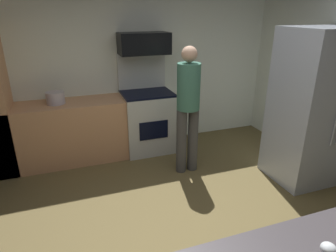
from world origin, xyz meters
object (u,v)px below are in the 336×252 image
object	(u,v)px
person_cook	(188,105)
stock_pot	(55,98)
oven_range	(148,119)
wine_glass_mid	(328,250)
refrigerator	(313,108)
microwave	(144,43)

from	to	relation	value
person_cook	stock_pot	world-z (taller)	person_cook
oven_range	person_cook	world-z (taller)	person_cook
wine_glass_mid	refrigerator	bearing A→B (deg)	47.08
refrigerator	person_cook	size ratio (longest dim) A/B	1.13
microwave	stock_pot	bearing A→B (deg)	-176.51
oven_range	stock_pot	bearing A→B (deg)	179.74
microwave	refrigerator	bearing A→B (deg)	-42.67
oven_range	microwave	size ratio (longest dim) A/B	2.04
person_cook	wine_glass_mid	xyz separation A→B (m)	(-0.34, -2.57, 0.04)
wine_glass_mid	stock_pot	size ratio (longest dim) A/B	0.56
refrigerator	person_cook	xyz separation A→B (m)	(-1.42, 0.67, -0.01)
microwave	person_cook	size ratio (longest dim) A/B	0.43
microwave	stock_pot	xyz separation A→B (m)	(-1.31, -0.08, -0.68)
stock_pot	person_cook	bearing A→B (deg)	-27.81
wine_glass_mid	stock_pot	distance (m)	3.66
refrigerator	microwave	bearing A→B (deg)	137.33
person_cook	stock_pot	xyz separation A→B (m)	(-1.63, 0.86, 0.02)
person_cook	stock_pot	size ratio (longest dim) A/B	6.89
refrigerator	person_cook	bearing A→B (deg)	154.91
oven_range	stock_pot	distance (m)	1.39
oven_range	refrigerator	bearing A→B (deg)	-41.11
microwave	refrigerator	world-z (taller)	refrigerator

